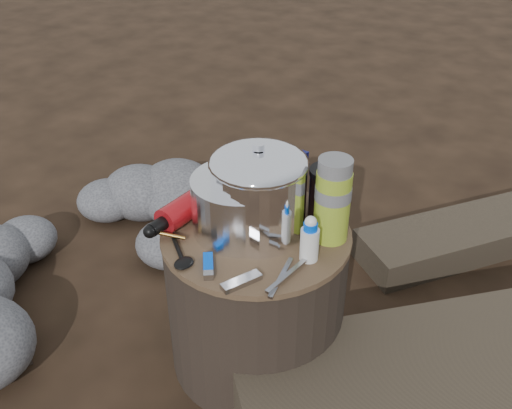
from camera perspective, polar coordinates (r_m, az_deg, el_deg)
The scene contains 15 objects.
ground at distance 1.62m, azimuth 0.00°, elevation -14.41°, with size 60.00×60.00×0.00m, color black.
stump at distance 1.48m, azimuth 0.00°, elevation -9.08°, with size 0.44×0.44×0.40m, color black.
rock_ring at distance 1.90m, azimuth -17.17°, elevation -3.55°, with size 0.49×1.07×0.21m, color #525256, non-canonical shape.
foil_windscreen at distance 1.32m, azimuth -1.56°, elevation -0.03°, with size 0.22×0.22×0.13m, color white.
camping_pot at distance 1.30m, azimuth 0.25°, elevation 1.28°, with size 0.21×0.21×0.21m, color white.
fuel_bottle at distance 1.40m, azimuth -6.26°, elevation 0.08°, with size 0.06×0.26×0.06m, color #A51117, non-canonical shape.
thermos at distance 1.29m, azimuth 7.49°, elevation 0.41°, with size 0.08×0.08×0.20m, color #8EA728.
travel_mug at distance 1.38m, azimuth 6.96°, elevation 1.02°, with size 0.09×0.09×0.13m, color black.
stuff_sack at distance 1.48m, azimuth -0.70°, elevation 3.17°, with size 0.16×0.13×0.11m, color #E3A70F.
food_pouch at distance 1.44m, azimuth 2.78°, elevation 3.05°, with size 0.11×0.02×0.14m, color #0F125C.
lighter at distance 1.25m, azimuth -4.70°, elevation -5.74°, with size 0.02×0.08×0.01m, color #004BEB.
multitool at distance 1.20m, azimuth -1.44°, elevation -7.55°, with size 0.02×0.09×0.01m, color #9D9DA2.
pot_grabber at distance 1.22m, azimuth 2.47°, elevation -7.03°, with size 0.04×0.13×0.01m, color #9D9DA2, non-canonical shape.
spork at distance 1.31m, azimuth -7.78°, elevation -3.90°, with size 0.03×0.15×0.01m, color black, non-canonical shape.
squeeze_bottle at distance 1.25m, azimuth 5.26°, elevation -3.53°, with size 0.04×0.04×0.10m, color silver.
Camera 1 is at (0.60, -0.92, 1.19)m, focal length 40.93 mm.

